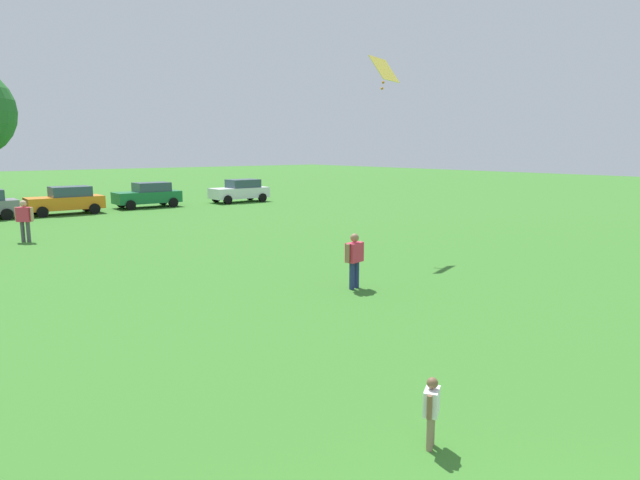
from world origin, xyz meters
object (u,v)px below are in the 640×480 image
Objects in this scene: bystander_near_trees at (24,217)px; parked_car_white_4 at (240,191)px; kite at (384,70)px; parked_car_green_3 at (148,195)px; adult_bystander at (354,256)px; parked_car_orange_2 at (66,200)px; child_kite_flyer at (432,406)px.

bystander_near_trees reaches higher than parked_car_white_4.
kite reaches higher than parked_car_green_3.
parked_car_green_3 is (-0.94, 21.62, -5.92)m from kite.
parked_car_white_4 is (10.35, 24.59, -0.09)m from adult_bystander.
parked_car_orange_2 and parked_car_white_4 have the same top height.
child_kite_flyer is 31.51m from parked_car_orange_2.
child_kite_flyer is at bearing 64.35° from parked_car_white_4.
child_kite_flyer is 0.56× the size of bystander_near_trees.
parked_car_orange_2 is (3.97, 9.67, -0.20)m from bystander_near_trees.
kite is at bearing 25.26° from adult_bystander.
bystander_near_trees is at bearing 31.50° from parked_car_white_4.
kite is 22.44m from parked_car_green_3.
parked_car_orange_2 reaches higher than adult_bystander.
child_kite_flyer is 21.73m from bystander_near_trees.
bystander_near_trees is at bearing 67.67° from parked_car_orange_2.
parked_car_orange_2 is at bearing 1.16° from parked_car_white_4.
child_kite_flyer is 0.23× the size of parked_car_green_3.
kite reaches higher than parked_car_white_4.
adult_bystander is at bearing 81.96° from parked_car_green_3.
adult_bystander is 25.41m from parked_car_green_3.
parked_car_orange_2 and parked_car_green_3 have the same top height.
parked_car_green_3 is (3.55, 25.16, -0.09)m from adult_bystander.
bystander_near_trees is 14.07m from parked_car_green_3.
parked_car_orange_2 is at bearing -66.72° from bystander_near_trees.
parked_car_orange_2 is (-6.35, 20.81, -5.92)m from kite.
parked_car_white_4 is at bearing 31.93° from child_kite_flyer.
child_kite_flyer is 15.39m from kite.
adult_bystander is at bearing -141.82° from kite.
parked_car_white_4 reaches higher than child_kite_flyer.
kite is 22.55m from parked_car_orange_2.
bystander_near_trees is 18.98m from parked_car_white_4.
adult_bystander reaches higher than child_kite_flyer.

